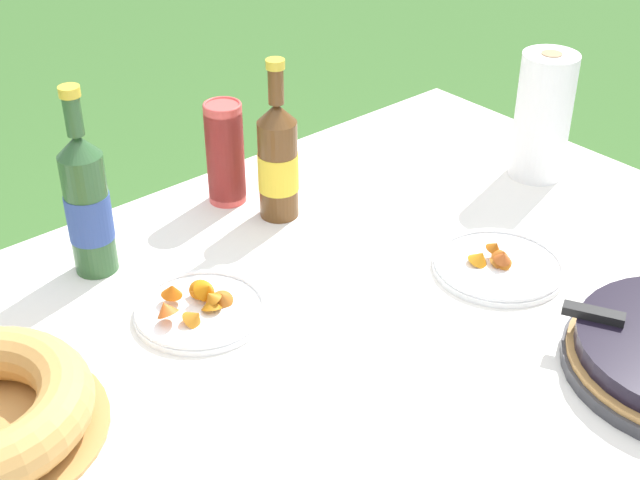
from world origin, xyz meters
TOP-DOWN VIEW (x-y plane):
  - garden_table at (0.00, 0.00)m, footprint 1.65×1.22m
  - tablecloth at (0.00, 0.00)m, footprint 1.66×1.23m
  - cup_stack at (0.11, 0.50)m, footprint 0.07×0.07m
  - cider_bottle_green at (-0.20, 0.45)m, footprint 0.08×0.08m
  - cider_bottle_amber at (0.15, 0.39)m, footprint 0.08×0.08m
  - snack_plate_near at (0.32, 0.00)m, footprint 0.23×0.23m
  - snack_plate_left at (-0.14, 0.23)m, footprint 0.21×0.21m
  - paper_towel_roll at (0.65, 0.18)m, footprint 0.11×0.11m

SIDE VIEW (x-z plane):
  - garden_table at x=0.00m, z-range 0.32..1.09m
  - tablecloth at x=0.00m, z-range 0.71..0.81m
  - snack_plate_near at x=0.32m, z-range 0.76..0.81m
  - snack_plate_left at x=-0.14m, z-range 0.75..0.82m
  - cup_stack at x=0.11m, z-range 0.77..0.97m
  - cider_bottle_amber at x=0.15m, z-range 0.73..1.04m
  - cider_bottle_green at x=-0.20m, z-range 0.73..1.07m
  - paper_towel_roll at x=0.65m, z-range 0.77..1.03m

